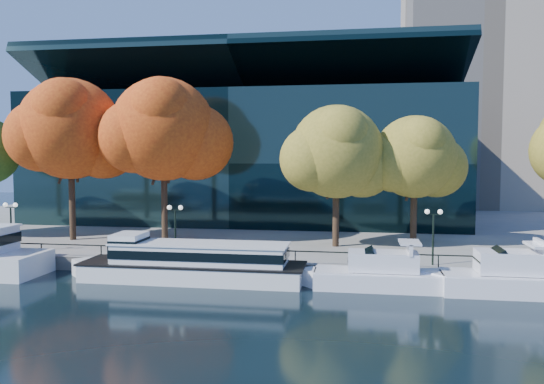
% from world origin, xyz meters
% --- Properties ---
extents(ground, '(160.00, 160.00, 0.00)m').
position_xyz_m(ground, '(0.00, 0.00, 0.00)').
color(ground, black).
rests_on(ground, ground).
extents(promenade, '(90.00, 67.08, 1.00)m').
position_xyz_m(promenade, '(0.00, 36.38, 0.50)').
color(promenade, slate).
rests_on(promenade, ground).
extents(railing, '(88.20, 0.08, 0.99)m').
position_xyz_m(railing, '(0.00, 3.25, 1.94)').
color(railing, black).
rests_on(railing, promenade).
extents(convention_building, '(50.00, 24.57, 21.43)m').
position_xyz_m(convention_building, '(-4.00, 31.79, 8.51)').
color(convention_building, black).
rests_on(convention_building, ground).
extents(office_tower, '(22.50, 22.50, 65.90)m').
position_xyz_m(office_tower, '(28.00, 55.00, 33.02)').
color(office_tower, tan).
rests_on(office_tower, ground).
extents(tour_boat, '(17.34, 3.87, 3.29)m').
position_xyz_m(tour_boat, '(-2.47, 1.16, 1.40)').
color(tour_boat, white).
rests_on(tour_boat, ground).
extents(cruiser_near, '(11.17, 2.88, 3.24)m').
position_xyz_m(cruiser_near, '(11.16, 0.99, 1.01)').
color(cruiser_near, white).
rests_on(cruiser_near, ground).
extents(cruiser_far, '(10.91, 3.02, 3.56)m').
position_xyz_m(cruiser_far, '(19.18, 0.72, 1.13)').
color(cruiser_far, white).
rests_on(cruiser_far, ground).
extents(tree_1, '(11.61, 9.52, 14.94)m').
position_xyz_m(tree_1, '(-16.61, 11.04, 11.09)').
color(tree_1, black).
rests_on(tree_1, promenade).
extents(tree_2, '(11.66, 9.56, 14.88)m').
position_xyz_m(tree_2, '(-7.74, 11.38, 11.02)').
color(tree_2, black).
rests_on(tree_2, promenade).
extents(tree_3, '(10.00, 8.20, 12.17)m').
position_xyz_m(tree_3, '(7.77, 11.25, 8.99)').
color(tree_3, black).
rests_on(tree_3, promenade).
extents(tree_4, '(8.96, 7.35, 11.32)m').
position_xyz_m(tree_4, '(14.45, 12.92, 8.57)').
color(tree_4, black).
rests_on(tree_4, promenade).
extents(lamp_0, '(1.26, 0.36, 4.03)m').
position_xyz_m(lamp_0, '(-18.43, 4.50, 3.98)').
color(lamp_0, black).
rests_on(lamp_0, promenade).
extents(lamp_1, '(1.26, 0.36, 4.03)m').
position_xyz_m(lamp_1, '(-4.48, 4.50, 3.98)').
color(lamp_1, black).
rests_on(lamp_1, promenade).
extents(lamp_2, '(1.26, 0.36, 4.03)m').
position_xyz_m(lamp_2, '(14.79, 4.50, 3.98)').
color(lamp_2, black).
rests_on(lamp_2, promenade).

